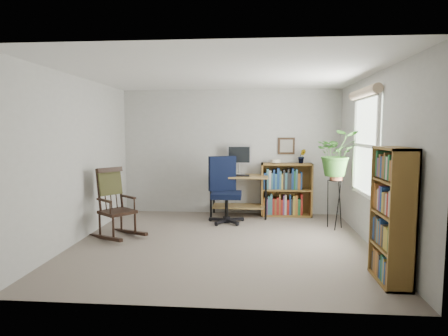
# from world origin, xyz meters

# --- Properties ---
(floor) EXTENTS (4.20, 4.00, 0.00)m
(floor) POSITION_xyz_m (0.00, 0.00, 0.00)
(floor) COLOR gray
(floor) RESTS_ON ground
(ceiling) EXTENTS (4.20, 4.00, 0.00)m
(ceiling) POSITION_xyz_m (0.00, 0.00, 2.40)
(ceiling) COLOR white
(ceiling) RESTS_ON ground
(wall_back) EXTENTS (4.20, 0.00, 2.40)m
(wall_back) POSITION_xyz_m (0.00, 2.00, 1.20)
(wall_back) COLOR #BAB9B5
(wall_back) RESTS_ON ground
(wall_front) EXTENTS (4.20, 0.00, 2.40)m
(wall_front) POSITION_xyz_m (0.00, -2.00, 1.20)
(wall_front) COLOR #BAB9B5
(wall_front) RESTS_ON ground
(wall_left) EXTENTS (0.00, 4.00, 2.40)m
(wall_left) POSITION_xyz_m (-2.10, 0.00, 1.20)
(wall_left) COLOR #BAB9B5
(wall_left) RESTS_ON ground
(wall_right) EXTENTS (0.00, 4.00, 2.40)m
(wall_right) POSITION_xyz_m (2.10, 0.00, 1.20)
(wall_right) COLOR #BAB9B5
(wall_right) RESTS_ON ground
(window) EXTENTS (0.12, 1.20, 1.50)m
(window) POSITION_xyz_m (2.06, 0.30, 1.40)
(window) COLOR white
(window) RESTS_ON wall_right
(desk) EXTENTS (1.09, 0.60, 0.78)m
(desk) POSITION_xyz_m (0.17, 1.70, 0.39)
(desk) COLOR olive
(desk) RESTS_ON floor
(monitor) EXTENTS (0.46, 0.16, 0.56)m
(monitor) POSITION_xyz_m (0.17, 1.84, 1.06)
(monitor) COLOR #ADADB2
(monitor) RESTS_ON desk
(keyboard) EXTENTS (0.40, 0.15, 0.02)m
(keyboard) POSITION_xyz_m (0.17, 1.58, 0.79)
(keyboard) COLOR black
(keyboard) RESTS_ON desk
(office_chair) EXTENTS (0.85, 0.85, 1.18)m
(office_chair) POSITION_xyz_m (-0.02, 1.20, 0.59)
(office_chair) COLOR black
(office_chair) RESTS_ON floor
(rocking_chair) EXTENTS (1.07, 1.01, 1.08)m
(rocking_chair) POSITION_xyz_m (-1.60, 0.16, 0.54)
(rocking_chair) COLOR black
(rocking_chair) RESTS_ON floor
(low_bookshelf) EXTENTS (0.95, 0.32, 1.00)m
(low_bookshelf) POSITION_xyz_m (1.07, 1.82, 0.50)
(low_bookshelf) COLOR olive
(low_bookshelf) RESTS_ON floor
(tall_bookshelf) EXTENTS (0.27, 0.63, 1.45)m
(tall_bookshelf) POSITION_xyz_m (1.92, -1.25, 0.72)
(tall_bookshelf) COLOR olive
(tall_bookshelf) RESTS_ON floor
(plant_stand) EXTENTS (0.30, 0.30, 0.95)m
(plant_stand) POSITION_xyz_m (1.80, 0.94, 0.47)
(plant_stand) COLOR black
(plant_stand) RESTS_ON floor
(spider_plant) EXTENTS (1.69, 1.88, 1.46)m
(spider_plant) POSITION_xyz_m (1.80, 0.94, 1.61)
(spider_plant) COLOR #316523
(spider_plant) RESTS_ON plant_stand
(potted_plant_small) EXTENTS (0.13, 0.24, 0.11)m
(potted_plant_small) POSITION_xyz_m (1.35, 1.83, 1.06)
(potted_plant_small) COLOR #316523
(potted_plant_small) RESTS_ON low_bookshelf
(framed_picture) EXTENTS (0.32, 0.04, 0.32)m
(framed_picture) POSITION_xyz_m (1.07, 1.97, 1.33)
(framed_picture) COLOR black
(framed_picture) RESTS_ON wall_back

